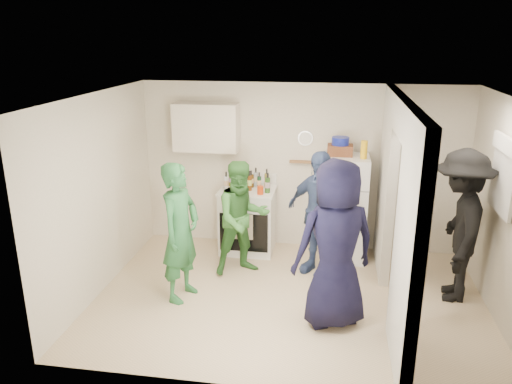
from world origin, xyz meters
TOP-DOWN VIEW (x-y plane):
  - floor at (0.00, 0.00)m, footprint 4.80×4.80m
  - wall_back at (0.00, 1.70)m, footprint 4.80×0.00m
  - wall_front at (0.00, -1.70)m, footprint 4.80×0.00m
  - wall_left at (-2.40, 0.00)m, footprint 0.00×3.40m
  - wall_right at (2.40, 0.00)m, footprint 0.00×3.40m
  - ceiling at (0.00, 0.00)m, footprint 4.80×4.80m
  - partition_pier_back at (1.20, 1.10)m, footprint 0.12×1.20m
  - partition_pier_front at (1.20, -1.10)m, footprint 0.12×1.20m
  - partition_header at (1.20, 0.00)m, footprint 0.12×1.00m
  - stove at (-0.76, 1.37)m, footprint 0.81×0.68m
  - upper_cabinet at (-1.40, 1.52)m, footprint 0.95×0.34m
  - fridge at (0.66, 1.34)m, footprint 0.63×0.61m
  - wicker_basket at (0.56, 1.39)m, footprint 0.35×0.25m
  - blue_bowl at (0.56, 1.39)m, footprint 0.24×0.24m
  - yellow_cup_stack_top at (0.88, 1.24)m, footprint 0.09×0.09m
  - wall_clock at (0.05, 1.68)m, footprint 0.22×0.02m
  - spice_shelf at (0.00, 1.65)m, footprint 0.35×0.08m
  - nook_window at (2.38, 0.20)m, footprint 0.03×0.70m
  - nook_window_frame at (2.36, 0.20)m, footprint 0.04×0.76m
  - nook_valance at (2.34, 0.20)m, footprint 0.04×0.82m
  - yellow_cup_stack_stove at (-0.88, 1.15)m, footprint 0.09×0.09m
  - red_cup at (-0.54, 1.17)m, footprint 0.09×0.09m
  - person_green_left at (-1.32, -0.16)m, footprint 0.57×0.72m
  - person_green_center at (-0.71, 0.64)m, footprint 0.96×0.90m
  - person_denim at (0.31, 0.79)m, footprint 1.07×0.92m
  - person_navy at (0.54, -0.45)m, footprint 1.11×0.94m
  - person_nook at (2.01, 0.38)m, footprint 0.87×1.31m
  - bottle_a at (-1.04, 1.49)m, footprint 0.07×0.07m
  - bottle_b at (-0.96, 1.28)m, footprint 0.07×0.07m
  - bottle_c at (-0.84, 1.52)m, footprint 0.07×0.07m
  - bottle_d at (-0.72, 1.32)m, footprint 0.06×0.06m
  - bottle_e at (-0.67, 1.55)m, footprint 0.07×0.07m
  - bottle_f at (-0.59, 1.40)m, footprint 0.06×0.06m
  - bottle_g at (-0.49, 1.49)m, footprint 0.07×0.07m
  - bottle_h at (-1.06, 1.27)m, footprint 0.07×0.07m
  - bottle_i at (-0.73, 1.49)m, footprint 0.08×0.08m
  - bottle_j at (-0.45, 1.26)m, footprint 0.08×0.08m

SIDE VIEW (x-z plane):
  - floor at x=0.00m, z-range 0.00..0.00m
  - stove at x=-0.76m, z-range 0.00..0.97m
  - fridge at x=0.66m, z-range 0.00..1.53m
  - person_green_center at x=-0.71m, z-range 0.00..1.58m
  - person_denim at x=0.31m, z-range 0.00..1.73m
  - person_green_left at x=-1.32m, z-range 0.00..1.74m
  - person_nook at x=2.01m, z-range 0.00..1.90m
  - person_navy at x=0.54m, z-range 0.00..1.92m
  - red_cup at x=-0.54m, z-range 0.97..1.09m
  - yellow_cup_stack_stove at x=-0.88m, z-range 0.97..1.22m
  - bottle_i at x=-0.73m, z-range 0.97..1.23m
  - bottle_a at x=-1.04m, z-range 0.97..1.23m
  - bottle_f at x=-0.59m, z-range 0.97..1.23m
  - bottle_c at x=-0.84m, z-range 0.97..1.25m
  - bottle_e at x=-0.67m, z-range 0.97..1.25m
  - bottle_h at x=-1.06m, z-range 0.97..1.26m
  - bottle_g at x=-0.49m, z-range 0.97..1.26m
  - bottle_b at x=-0.96m, z-range 0.97..1.26m
  - bottle_j at x=-0.45m, z-range 0.97..1.27m
  - bottle_d at x=-0.72m, z-range 0.97..1.27m
  - wall_back at x=0.00m, z-range -1.15..3.65m
  - wall_front at x=0.00m, z-range -1.15..3.65m
  - wall_left at x=-2.40m, z-range -0.45..2.95m
  - wall_right at x=2.40m, z-range -0.45..2.95m
  - partition_pier_back at x=1.20m, z-range 0.00..2.50m
  - partition_pier_front at x=1.20m, z-range 0.00..2.50m
  - spice_shelf at x=0.00m, z-range 1.34..1.36m
  - wicker_basket at x=0.56m, z-range 1.53..1.68m
  - nook_window at x=2.38m, z-range 1.25..2.05m
  - nook_window_frame at x=2.36m, z-range 1.22..2.08m
  - yellow_cup_stack_top at x=0.88m, z-range 1.53..1.78m
  - wall_clock at x=0.05m, z-range 1.59..1.81m
  - blue_bowl at x=0.56m, z-range 1.68..1.79m
  - upper_cabinet at x=-1.40m, z-range 1.50..2.20m
  - nook_valance at x=2.34m, z-range 1.91..2.09m
  - partition_header at x=1.20m, z-range 2.10..2.50m
  - ceiling at x=0.00m, z-range 2.50..2.50m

